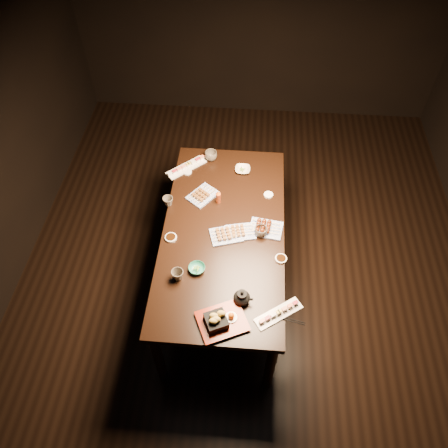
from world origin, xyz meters
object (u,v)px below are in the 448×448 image
at_px(edamame_bowl_cream, 243,170).
at_px(teacup_mid_right, 261,231).
at_px(dining_table, 224,260).
at_px(edamame_bowl_green, 197,269).
at_px(condiment_bottle, 218,197).
at_px(teapot, 242,297).
at_px(teacup_far_left, 168,201).
at_px(teacup_far_right, 211,156).
at_px(teacup_near_left, 178,275).
at_px(yakitori_plate_left, 202,194).
at_px(yakitori_plate_right, 241,231).
at_px(tempura_tray, 222,318).
at_px(sushi_platter_far, 186,166).
at_px(yakitori_plate_center, 226,233).
at_px(sushi_platter_near, 279,313).

xyz_separation_m(edamame_bowl_cream, teacup_mid_right, (0.17, -0.66, 0.02)).
xyz_separation_m(dining_table, edamame_bowl_green, (-0.16, -0.36, 0.39)).
xyz_separation_m(dining_table, condiment_bottle, (-0.06, 0.29, 0.44)).
distance_m(edamame_bowl_green, teapot, 0.39).
xyz_separation_m(edamame_bowl_green, teacup_far_left, (-0.29, 0.59, 0.02)).
relative_size(teacup_far_right, teapot, 0.79).
bearing_deg(teapot, teacup_near_left, 175.66).
xyz_separation_m(edamame_bowl_green, teacup_mid_right, (0.43, 0.35, 0.02)).
bearing_deg(teacup_far_left, yakitori_plate_left, 23.42).
bearing_deg(yakitori_plate_right, tempura_tray, -108.21).
xyz_separation_m(yakitori_plate_left, condiment_bottle, (0.13, -0.05, 0.03)).
bearing_deg(sushi_platter_far, edamame_bowl_green, 59.46).
bearing_deg(yakitori_plate_center, yakitori_plate_right, 2.65).
bearing_deg(dining_table, edamame_bowl_cream, 69.08).
bearing_deg(tempura_tray, sushi_platter_far, 82.29).
relative_size(sushi_platter_near, teacup_near_left, 3.93).
height_order(teacup_far_right, condiment_bottle, condiment_bottle).
bearing_deg(yakitori_plate_center, teacup_mid_right, -9.71).
xyz_separation_m(yakitori_plate_center, yakitori_plate_left, (-0.22, 0.38, 0.00)).
height_order(edamame_bowl_green, teacup_far_right, teacup_far_right).
height_order(sushi_platter_far, teacup_mid_right, teacup_mid_right).
xyz_separation_m(dining_table, sushi_platter_near, (0.41, -0.65, 0.40)).
bearing_deg(dining_table, tempura_tray, -97.47).
bearing_deg(teapot, sushi_platter_near, -4.26).
bearing_deg(yakitori_plate_right, teapot, -98.39).
bearing_deg(teacup_far_left, yakitori_plate_center, -29.99).
distance_m(teacup_mid_right, teacup_far_right, 0.90).
xyz_separation_m(teacup_far_left, teacup_far_right, (0.28, 0.54, 0.00)).
xyz_separation_m(teacup_near_left, teacup_mid_right, (0.55, 0.42, -0.00)).
relative_size(tempura_tray, teacup_near_left, 3.57).
distance_m(yakitori_plate_center, teacup_mid_right, 0.26).
distance_m(teacup_far_right, teapot, 1.39).
height_order(dining_table, sushi_platter_far, sushi_platter_far).
distance_m(sushi_platter_near, teacup_far_right, 1.54).
xyz_separation_m(dining_table, edamame_bowl_cream, (0.11, 0.65, 0.39)).
relative_size(sushi_platter_near, condiment_bottle, 2.66).
bearing_deg(yakitori_plate_left, dining_table, -112.76).
height_order(teacup_mid_right, teapot, teapot).
relative_size(teacup_mid_right, teacup_far_left, 1.18).
bearing_deg(condiment_bottle, sushi_platter_far, 129.99).
height_order(sushi_platter_far, teacup_far_left, teacup_far_left).
xyz_separation_m(edamame_bowl_green, teapot, (0.32, -0.22, 0.04)).
height_order(yakitori_plate_right, tempura_tray, tempura_tray).
bearing_deg(teacup_mid_right, teacup_far_right, 119.61).
bearing_deg(yakitori_plate_left, teapot, -121.06).
height_order(dining_table, yakitori_plate_center, yakitori_plate_center).
xyz_separation_m(teacup_near_left, condiment_bottle, (0.21, 0.72, 0.02)).
xyz_separation_m(teacup_mid_right, teacup_far_left, (-0.73, 0.24, 0.00)).
relative_size(sushi_platter_near, yakitori_plate_center, 1.45).
bearing_deg(dining_table, yakitori_plate_left, 108.34).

